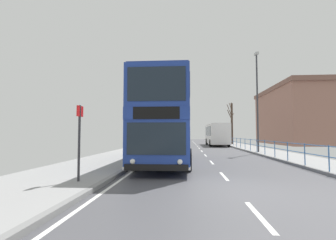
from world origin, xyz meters
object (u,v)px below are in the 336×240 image
(background_bus_far_lane, at_px, (217,134))
(bare_tree_far_00, at_px, (232,122))
(street_lamp_far_side, at_px, (257,95))
(double_decker_bus_main, at_px, (167,123))
(background_building_00, at_px, (297,115))
(bus_stop_sign_near, at_px, (79,134))

(background_bus_far_lane, relative_size, bare_tree_far_00, 1.49)
(street_lamp_far_side, distance_m, bare_tree_far_00, 16.72)
(background_bus_far_lane, height_order, street_lamp_far_side, street_lamp_far_side)
(background_bus_far_lane, distance_m, bare_tree_far_00, 4.03)
(double_decker_bus_main, distance_m, background_building_00, 34.43)
(double_decker_bus_main, distance_m, background_bus_far_lane, 22.28)
(double_decker_bus_main, relative_size, bus_stop_sign_near, 4.50)
(street_lamp_far_side, height_order, bare_tree_far_00, street_lamp_far_side)
(background_bus_far_lane, bearing_deg, double_decker_bus_main, -104.51)
(bare_tree_far_00, distance_m, background_building_00, 12.41)
(double_decker_bus_main, distance_m, street_lamp_far_side, 10.84)
(double_decker_bus_main, bearing_deg, background_building_00, 54.59)
(bus_stop_sign_near, bearing_deg, street_lamp_far_side, 55.09)
(street_lamp_far_side, xyz_separation_m, background_building_00, (12.43, 20.65, -0.38))
(bus_stop_sign_near, distance_m, background_building_00, 41.48)
(double_decker_bus_main, height_order, background_building_00, background_building_00)
(bus_stop_sign_near, xyz_separation_m, background_building_00, (22.32, 34.82, 3.11))
(double_decker_bus_main, height_order, bare_tree_far_00, bare_tree_far_00)
(double_decker_bus_main, height_order, bus_stop_sign_near, double_decker_bus_main)
(background_bus_far_lane, xyz_separation_m, bare_tree_far_00, (2.65, 2.40, 1.85))
(background_bus_far_lane, xyz_separation_m, background_building_00, (14.32, 6.43, 3.12))
(bus_stop_sign_near, xyz_separation_m, street_lamp_far_side, (9.89, 14.17, 3.49))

